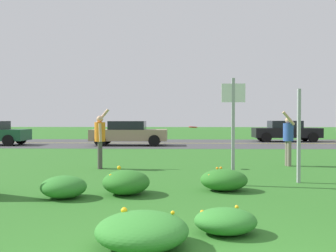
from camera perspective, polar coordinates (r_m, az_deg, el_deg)
The scene contains 15 objects.
ground_plane at distance 14.42m, azimuth 2.49°, elevation -5.25°, with size 120.00×120.00×0.00m, color #2D6B23.
highway_strip at distance 25.16m, azimuth 2.19°, elevation -2.54°, with size 120.00×9.37×0.01m, color #424244.
highway_center_stripe at distance 25.16m, azimuth 2.19°, elevation -2.53°, with size 120.00×0.16×0.00m, color yellow.
daylily_clump_mid_left at distance 4.95m, azimuth -3.84°, elevation -15.04°, with size 1.16×1.18×0.45m.
daylily_clump_mid_center at distance 8.75m, azimuth 8.20°, elevation -7.83°, with size 1.04×0.89×0.50m.
daylily_clump_front_center at distance 8.14m, azimuth -15.04°, elevation -8.62°, with size 0.92×0.87×0.45m.
daylily_clump_near_camera at distance 5.58m, azimuth 8.42°, elevation -13.62°, with size 0.87×0.74×0.35m.
daylily_clump_front_right at distance 8.28m, azimuth -6.16°, elevation -8.19°, with size 0.99×1.04×0.56m.
sign_post_near_path at distance 9.35m, azimuth 9.53°, elevation 0.80°, with size 0.56×0.10×2.55m.
sign_post_by_roadside at distance 10.15m, azimuth 18.63°, elevation -1.38°, with size 0.07×0.10×2.33m.
person_thrower_orange_shirt at distance 12.54m, azimuth -9.94°, elevation -1.55°, with size 0.44×0.52×1.92m.
person_catcher_blue_shirt at distance 13.64m, azimuth 17.21°, elevation -1.49°, with size 0.45×0.53×1.84m.
frisbee_red at distance 12.50m, azimuth 3.70°, elevation -0.17°, with size 0.28×0.28×0.06m.
car_tan_center_left at distance 23.21m, azimuth -5.77°, elevation -1.03°, with size 4.50×2.00×1.45m.
car_black_center_right at distance 28.20m, azimuth 16.90°, elevation -0.70°, with size 4.50×2.00×1.45m.
Camera 1 is at (-0.18, -3.56, 1.59)m, focal length 41.57 mm.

